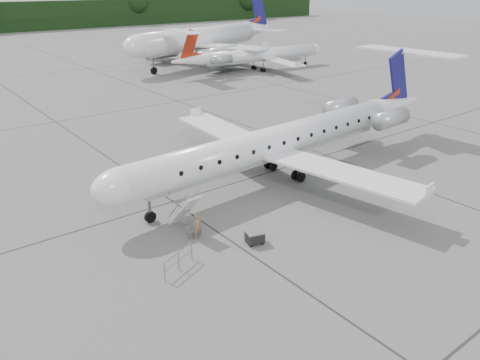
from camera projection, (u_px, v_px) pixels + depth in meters
ground at (307, 206)px, 29.75m from camera, size 320.00×320.00×0.00m
main_regional_jet at (275, 127)px, 32.43m from camera, size 31.53×23.48×7.80m
airstair at (185, 212)px, 26.37m from camera, size 0.96×2.20×2.44m
passenger at (198, 226)px, 25.69m from camera, size 0.62×0.46×1.57m
safety_railing at (179, 261)px, 23.01m from camera, size 2.07×0.90×1.00m
baggage_cart at (255, 237)px, 25.41m from camera, size 1.08×0.96×0.79m
bg_narrowbody at (199, 27)px, 77.66m from camera, size 39.78×33.15×12.33m
bg_regional_right at (264, 48)px, 74.04m from camera, size 27.74×20.91×6.93m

